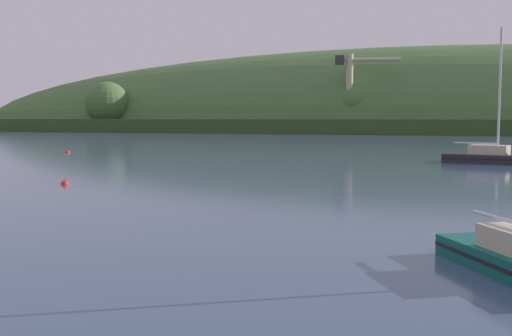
{
  "coord_description": "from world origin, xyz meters",
  "views": [
    {
      "loc": [
        3.61,
        0.05,
        4.66
      ],
      "look_at": [
        -7.64,
        37.25,
        1.39
      ],
      "focal_mm": 42.21,
      "sensor_mm": 36.0,
      "label": 1
    }
  ],
  "objects_px": {
    "dockside_crane": "(351,92)",
    "mooring_buoy_off_fishing_boat": "(68,152)",
    "mooring_buoy_far_upstream": "(65,184)",
    "sailboat_far_left": "(498,161)"
  },
  "relations": [
    {
      "from": "sailboat_far_left",
      "to": "mooring_buoy_far_upstream",
      "type": "bearing_deg",
      "value": -119.49
    },
    {
      "from": "dockside_crane",
      "to": "mooring_buoy_off_fishing_boat",
      "type": "xyz_separation_m",
      "value": [
        -21.89,
        -114.49,
        -12.22
      ]
    },
    {
      "from": "dockside_crane",
      "to": "mooring_buoy_far_upstream",
      "type": "xyz_separation_m",
      "value": [
        0.63,
        -147.96,
        -12.22
      ]
    },
    {
      "from": "dockside_crane",
      "to": "sailboat_far_left",
      "type": "distance_m",
      "value": 123.27
    },
    {
      "from": "dockside_crane",
      "to": "sailboat_far_left",
      "type": "bearing_deg",
      "value": -85.29
    },
    {
      "from": "dockside_crane",
      "to": "mooring_buoy_off_fishing_boat",
      "type": "distance_m",
      "value": 117.21
    },
    {
      "from": "mooring_buoy_off_fishing_boat",
      "to": "mooring_buoy_far_upstream",
      "type": "height_order",
      "value": "mooring_buoy_off_fishing_boat"
    },
    {
      "from": "mooring_buoy_off_fishing_boat",
      "to": "dockside_crane",
      "type": "bearing_deg",
      "value": 79.18
    },
    {
      "from": "mooring_buoy_off_fishing_boat",
      "to": "sailboat_far_left",
      "type": "bearing_deg",
      "value": -4.37
    },
    {
      "from": "mooring_buoy_off_fishing_boat",
      "to": "mooring_buoy_far_upstream",
      "type": "bearing_deg",
      "value": -56.06
    }
  ]
}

